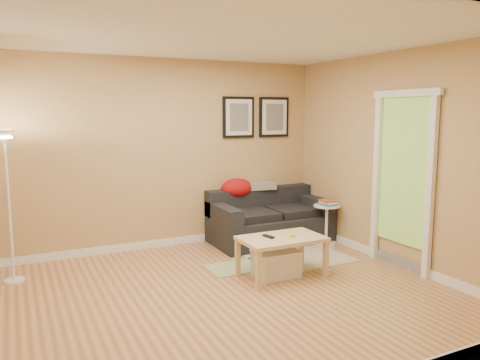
{
  "coord_description": "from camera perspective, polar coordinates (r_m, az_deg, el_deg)",
  "views": [
    {
      "loc": [
        -1.94,
        -4.21,
        1.86
      ],
      "look_at": [
        0.55,
        0.85,
        1.05
      ],
      "focal_mm": 34.89,
      "sensor_mm": 36.0,
      "label": 1
    }
  ],
  "objects": [
    {
      "name": "floor",
      "position": [
        5.0,
        -1.39,
        -13.69
      ],
      "size": [
        4.5,
        4.5,
        0.0
      ],
      "primitive_type": "plane",
      "color": "tan",
      "rests_on": "ground"
    },
    {
      "name": "ceiling",
      "position": [
        4.69,
        -1.5,
        17.24
      ],
      "size": [
        4.5,
        4.5,
        0.0
      ],
      "primitive_type": "plane",
      "rotation": [
        3.14,
        0.0,
        0.0
      ],
      "color": "white",
      "rests_on": "wall_back"
    },
    {
      "name": "wall_back",
      "position": [
        6.53,
        -8.84,
        3.16
      ],
      "size": [
        4.5,
        0.0,
        4.5
      ],
      "primitive_type": "plane",
      "rotation": [
        1.57,
        0.0,
        0.0
      ],
      "color": "tan",
      "rests_on": "ground"
    },
    {
      "name": "wall_front",
      "position": [
        3.0,
        14.84,
        -2.89
      ],
      "size": [
        4.5,
        0.0,
        4.5
      ],
      "primitive_type": "plane",
      "rotation": [
        -1.57,
        0.0,
        0.0
      ],
      "color": "tan",
      "rests_on": "ground"
    },
    {
      "name": "wall_right",
      "position": [
        5.97,
        18.59,
        2.36
      ],
      "size": [
        0.0,
        4.0,
        4.0
      ],
      "primitive_type": "plane",
      "rotation": [
        1.57,
        0.0,
        -1.57
      ],
      "color": "tan",
      "rests_on": "ground"
    },
    {
      "name": "baseboard_back",
      "position": [
        6.74,
        -8.58,
        -7.49
      ],
      "size": [
        4.5,
        0.02,
        0.1
      ],
      "primitive_type": "cube",
      "color": "white",
      "rests_on": "ground"
    },
    {
      "name": "baseboard_right",
      "position": [
        6.2,
        17.99,
        -9.2
      ],
      "size": [
        0.02,
        4.0,
        0.1
      ],
      "primitive_type": "cube",
      "color": "white",
      "rests_on": "ground"
    },
    {
      "name": "sofa",
      "position": [
        6.8,
        3.76,
        -4.46
      ],
      "size": [
        1.7,
        0.9,
        0.75
      ],
      "primitive_type": null,
      "color": "black",
      "rests_on": "ground"
    },
    {
      "name": "red_throw",
      "position": [
        6.84,
        -0.39,
        -1.0
      ],
      "size": [
        0.48,
        0.36,
        0.28
      ],
      "primitive_type": null,
      "color": "#B71013",
      "rests_on": "sofa"
    },
    {
      "name": "plaid_throw",
      "position": [
        7.01,
        2.53,
        -0.7
      ],
      "size": [
        0.45,
        0.32,
        0.1
      ],
      "primitive_type": null,
      "rotation": [
        0.0,
        0.0,
        -0.14
      ],
      "color": "tan",
      "rests_on": "sofa"
    },
    {
      "name": "framed_print_left",
      "position": [
        6.88,
        -0.18,
        7.68
      ],
      "size": [
        0.5,
        0.04,
        0.6
      ],
      "primitive_type": null,
      "color": "black",
      "rests_on": "wall_back"
    },
    {
      "name": "framed_print_right",
      "position": [
        7.17,
        4.17,
        7.67
      ],
      "size": [
        0.5,
        0.04,
        0.6
      ],
      "primitive_type": null,
      "color": "black",
      "rests_on": "wall_back"
    },
    {
      "name": "area_rug",
      "position": [
        6.14,
        7.45,
        -9.48
      ],
      "size": [
        1.25,
        0.85,
        0.01
      ],
      "primitive_type": "cube",
      "color": "beige",
      "rests_on": "ground"
    },
    {
      "name": "green_runner",
      "position": [
        5.75,
        -0.43,
        -10.63
      ],
      "size": [
        0.7,
        0.5,
        0.01
      ],
      "primitive_type": "cube",
      "color": "#668C4C",
      "rests_on": "ground"
    },
    {
      "name": "coffee_table",
      "position": [
        5.4,
        5.1,
        -9.37
      ],
      "size": [
        1.07,
        0.84,
        0.47
      ],
      "primitive_type": null,
      "rotation": [
        0.0,
        0.0,
        -0.32
      ],
      "color": "#D6BA82",
      "rests_on": "ground"
    },
    {
      "name": "remote_control",
      "position": [
        5.31,
        3.51,
        -6.91
      ],
      "size": [
        0.08,
        0.17,
        0.02
      ],
      "primitive_type": "cube",
      "rotation": [
        0.0,
        0.0,
        0.19
      ],
      "color": "black",
      "rests_on": "coffee_table"
    },
    {
      "name": "tape_roll",
      "position": [
        5.34,
        6.33,
        -6.8
      ],
      "size": [
        0.07,
        0.07,
        0.03
      ],
      "primitive_type": "cylinder",
      "color": "yellow",
      "rests_on": "coffee_table"
    },
    {
      "name": "storage_bin",
      "position": [
        5.44,
        4.45,
        -10.1
      ],
      "size": [
        0.51,
        0.37,
        0.31
      ],
      "primitive_type": null,
      "color": "white",
      "rests_on": "ground"
    },
    {
      "name": "side_table",
      "position": [
        6.77,
        10.52,
        -5.42
      ],
      "size": [
        0.37,
        0.37,
        0.57
      ],
      "primitive_type": null,
      "color": "white",
      "rests_on": "ground"
    },
    {
      "name": "book_stack",
      "position": [
        6.72,
        10.64,
        -2.71
      ],
      "size": [
        0.24,
        0.28,
        0.07
      ],
      "primitive_type": null,
      "rotation": [
        0.0,
        0.0,
        0.3
      ],
      "color": "teal",
      "rests_on": "side_table"
    },
    {
      "name": "floor_lamp",
      "position": [
        5.68,
        -26.36,
        -3.43
      ],
      "size": [
        0.22,
        0.22,
        1.7
      ],
      "primitive_type": null,
      "color": "white",
      "rests_on": "ground"
    },
    {
      "name": "doorway",
      "position": [
        5.86,
        19.15,
        -0.48
      ],
      "size": [
        0.12,
        1.01,
        2.13
      ],
      "primitive_type": null,
      "color": "white",
      "rests_on": "ground"
    }
  ]
}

